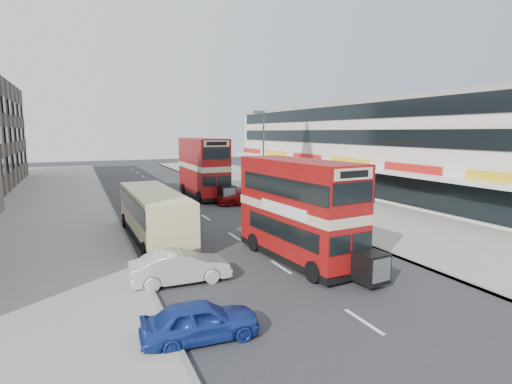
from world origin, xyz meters
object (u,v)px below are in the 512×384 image
bus_second (203,167)px  pedestrian_near (304,195)px  car_left_near (201,321)px  cyclist (227,190)px  street_lamp (263,149)px  car_left_front (180,267)px  car_right_c (202,179)px  bus_main (299,210)px  car_right_b (236,194)px  coach (154,213)px  car_right_a (245,196)px

bus_second → pedestrian_near: 10.83m
car_left_near → cyclist: size_ratio=1.69×
street_lamp → car_left_front: 20.01m
car_left_front → car_right_c: bearing=-16.4°
pedestrian_near → cyclist: size_ratio=0.84×
street_lamp → cyclist: bearing=111.6°
street_lamp → car_left_front: (-11.29, -16.00, -4.10)m
bus_main → pedestrian_near: bearing=-127.0°
bus_second → car_right_b: bearing=125.4°
car_left_near → pedestrian_near: bearing=-35.6°
coach → car_right_c: (9.63, 22.49, -0.84)m
car_right_c → pedestrian_near: (3.61, -17.63, 0.32)m
coach → car_left_near: (-0.82, -12.47, -0.96)m
street_lamp → car_right_c: (-1.39, 14.08, -4.05)m
bus_second → car_right_b: (2.14, -3.07, -2.28)m
street_lamp → cyclist: street_lamp is taller
car_right_a → car_right_b: (-0.09, 2.12, -0.13)m
car_left_near → pedestrian_near: size_ratio=2.00×
car_left_near → car_right_c: 36.49m
pedestrian_near → cyclist: (-3.98, 7.99, -0.34)m
car_right_c → car_left_front: bearing=-13.3°
car_right_c → street_lamp: bearing=10.6°
car_right_b → car_right_a: bearing=-4.4°
bus_main → bus_second: 20.70m
car_right_a → car_left_front: bearing=-27.3°
cyclist → coach: bearing=-132.9°
car_right_a → car_right_c: size_ratio=1.20×
cyclist → car_right_b: bearing=-96.8°
bus_main → cyclist: (3.50, 19.90, -1.83)m
cyclist → pedestrian_near: bearing=-70.6°
car_left_front → car_right_c: size_ratio=0.97×
car_right_c → car_left_near: bearing=-11.7°
car_right_a → street_lamp: bearing=93.8°
car_right_a → pedestrian_near: 5.27m
bus_second → car_left_near: bearing=73.5°
street_lamp → car_right_c: size_ratio=1.89×
car_right_a → cyclist: bearing=-174.9°
bus_second → car_left_front: bearing=71.3°
street_lamp → bus_main: (-5.26, -15.46, -2.25)m
car_right_c → cyclist: size_ratio=2.01×
car_right_a → bus_main: bearing=-9.4°
bus_second → car_left_near: 27.36m
car_right_a → coach: bearing=-44.3°
bus_main → car_right_c: 29.84m
bus_second → car_left_near: (-7.95, -26.08, -2.28)m
bus_second → car_left_near: bus_second is taller
bus_second → car_right_b: bus_second is taller
bus_second → cyclist: 3.14m
bus_main → car_right_b: bearing=-106.2°
coach → car_right_b: bearing=47.4°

